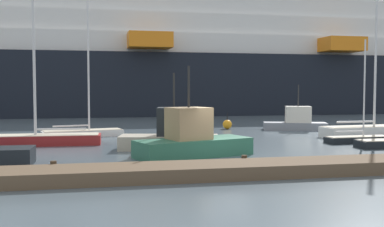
% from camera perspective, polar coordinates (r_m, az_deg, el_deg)
% --- Properties ---
extents(ground_plane, '(600.00, 600.00, 0.00)m').
position_cam_1_polar(ground_plane, '(22.18, 4.18, -5.71)').
color(ground_plane, '#4C5B66').
extents(dock_pier, '(19.29, 2.38, 0.62)m').
position_cam_1_polar(dock_pier, '(18.18, 7.72, -6.89)').
color(dock_pier, brown).
rests_on(dock_pier, ground_plane).
extents(sailboat_0, '(6.67, 1.92, 9.87)m').
position_cam_1_polar(sailboat_0, '(28.81, -18.05, -2.85)').
color(sailboat_0, maroon).
rests_on(sailboat_0, ground_plane).
extents(sailboat_1, '(5.75, 2.74, 10.76)m').
position_cam_1_polar(sailboat_1, '(32.83, -13.54, -2.04)').
color(sailboat_1, white).
rests_on(sailboat_1, ground_plane).
extents(sailboat_3, '(6.94, 2.51, 13.63)m').
position_cam_1_polar(sailboat_3, '(34.18, 21.23, -1.70)').
color(sailboat_3, white).
rests_on(sailboat_3, ground_plane).
extents(sailboat_4, '(4.28, 1.27, 6.45)m').
position_cam_1_polar(sailboat_4, '(30.29, 20.22, -2.90)').
color(sailboat_4, black).
rests_on(sailboat_4, ground_plane).
extents(fishing_boat_0, '(6.29, 3.97, 4.54)m').
position_cam_1_polar(fishing_boat_0, '(22.79, 0.03, -3.36)').
color(fishing_boat_0, '#2D6B51').
rests_on(fishing_boat_0, ground_plane).
extents(fishing_boat_2, '(5.28, 3.04, 3.71)m').
position_cam_1_polar(fishing_boat_2, '(37.99, 12.96, -0.99)').
color(fishing_boat_2, gray).
rests_on(fishing_boat_2, ground_plane).
extents(fishing_boat_3, '(5.79, 3.04, 4.28)m').
position_cam_1_polar(fishing_boat_3, '(25.41, -2.69, -2.76)').
color(fishing_boat_3, '#BCB29E').
rests_on(fishing_boat_3, ground_plane).
extents(channel_buoy_0, '(0.77, 0.77, 1.41)m').
position_cam_1_polar(channel_buoy_0, '(38.02, 4.46, -1.37)').
color(channel_buoy_0, orange).
rests_on(channel_buoy_0, ground_plane).
extents(cruise_ship, '(139.41, 23.07, 22.13)m').
position_cam_1_polar(cruise_ship, '(65.34, 4.15, 6.36)').
color(cruise_ship, black).
rests_on(cruise_ship, ground_plane).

